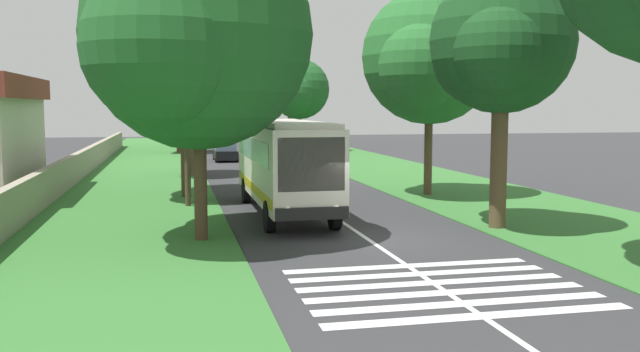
{
  "coord_description": "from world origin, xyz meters",
  "views": [
    {
      "loc": [
        -20.77,
        6.15,
        4.28
      ],
      "look_at": [
        4.81,
        0.54,
        1.6
      ],
      "focal_mm": 37.93,
      "sensor_mm": 36.0,
      "label": 1
    }
  ],
  "objects_px": {
    "roadside_tree_right_0": "(297,91)",
    "roadside_tree_right_4": "(427,60)",
    "utility_pole": "(186,108)",
    "roadside_tree_right_1": "(289,84)",
    "roadside_tree_left_2": "(192,43)",
    "trailing_car_1": "(225,153)",
    "roadside_tree_left_3": "(179,53)",
    "coach_bus": "(284,161)",
    "roadside_tree_right_2": "(496,47)",
    "roadside_tree_left_0": "(185,90)",
    "roadside_tree_left_1": "(174,77)",
    "trailing_car_0": "(292,159)",
    "roadside_tree_left_4": "(176,95)"
  },
  "relations": [
    {
      "from": "roadside_tree_right_0",
      "to": "roadside_tree_right_1",
      "type": "bearing_deg",
      "value": -3.93
    },
    {
      "from": "roadside_tree_right_0",
      "to": "roadside_tree_right_4",
      "type": "distance_m",
      "value": 33.13
    },
    {
      "from": "roadside_tree_left_2",
      "to": "roadside_tree_right_2",
      "type": "bearing_deg",
      "value": -90.36
    },
    {
      "from": "trailing_car_0",
      "to": "roadside_tree_right_2",
      "type": "bearing_deg",
      "value": -173.41
    },
    {
      "from": "utility_pole",
      "to": "roadside_tree_right_2",
      "type": "bearing_deg",
      "value": -125.46
    },
    {
      "from": "trailing_car_1",
      "to": "roadside_tree_left_0",
      "type": "bearing_deg",
      "value": 163.85
    },
    {
      "from": "utility_pole",
      "to": "roadside_tree_right_1",
      "type": "bearing_deg",
      "value": -15.36
    },
    {
      "from": "roadside_tree_right_0",
      "to": "roadside_tree_right_1",
      "type": "xyz_separation_m",
      "value": [
        8.22,
        -0.57,
        0.91
      ]
    },
    {
      "from": "roadside_tree_left_0",
      "to": "roadside_tree_right_0",
      "type": "distance_m",
      "value": 23.83
    },
    {
      "from": "roadside_tree_left_0",
      "to": "roadside_tree_left_3",
      "type": "distance_m",
      "value": 10.22
    },
    {
      "from": "roadside_tree_right_1",
      "to": "roadside_tree_right_0",
      "type": "bearing_deg",
      "value": 176.07
    },
    {
      "from": "trailing_car_0",
      "to": "roadside_tree_right_1",
      "type": "bearing_deg",
      "value": -9.18
    },
    {
      "from": "roadside_tree_left_0",
      "to": "roadside_tree_left_4",
      "type": "distance_m",
      "value": 21.64
    },
    {
      "from": "coach_bus",
      "to": "roadside_tree_left_1",
      "type": "bearing_deg",
      "value": 4.79
    },
    {
      "from": "coach_bus",
      "to": "utility_pole",
      "type": "bearing_deg",
      "value": 53.53
    },
    {
      "from": "roadside_tree_right_0",
      "to": "roadside_tree_left_2",
      "type": "bearing_deg",
      "value": 165.16
    },
    {
      "from": "roadside_tree_left_4",
      "to": "roadside_tree_right_0",
      "type": "distance_m",
      "value": 11.35
    },
    {
      "from": "trailing_car_1",
      "to": "roadside_tree_right_2",
      "type": "distance_m",
      "value": 33.38
    },
    {
      "from": "roadside_tree_left_0",
      "to": "roadside_tree_left_2",
      "type": "distance_m",
      "value": 20.8
    },
    {
      "from": "roadside_tree_left_2",
      "to": "roadside_tree_left_3",
      "type": "height_order",
      "value": "roadside_tree_left_3"
    },
    {
      "from": "trailing_car_0",
      "to": "roadside_tree_right_0",
      "type": "relative_size",
      "value": 0.49
    },
    {
      "from": "roadside_tree_left_3",
      "to": "roadside_tree_left_4",
      "type": "bearing_deg",
      "value": -0.09
    },
    {
      "from": "roadside_tree_left_2",
      "to": "roadside_tree_right_1",
      "type": "bearing_deg",
      "value": -13.1
    },
    {
      "from": "coach_bus",
      "to": "roadside_tree_right_0",
      "type": "bearing_deg",
      "value": -11.29
    },
    {
      "from": "trailing_car_1",
      "to": "utility_pole",
      "type": "distance_m",
      "value": 25.19
    },
    {
      "from": "trailing_car_1",
      "to": "roadside_tree_left_2",
      "type": "distance_m",
      "value": 32.75
    },
    {
      "from": "trailing_car_0",
      "to": "trailing_car_1",
      "type": "xyz_separation_m",
      "value": [
        7.47,
        4.11,
        0.0
      ]
    },
    {
      "from": "roadside_tree_left_2",
      "to": "roadside_tree_right_0",
      "type": "xyz_separation_m",
      "value": [
        41.93,
        -11.11,
        -0.51
      ]
    },
    {
      "from": "roadside_tree_left_1",
      "to": "roadside_tree_right_1",
      "type": "xyz_separation_m",
      "value": [
        -2.22,
        -12.02,
        -0.77
      ]
    },
    {
      "from": "roadside_tree_left_3",
      "to": "roadside_tree_right_4",
      "type": "bearing_deg",
      "value": -99.11
    },
    {
      "from": "trailing_car_1",
      "to": "utility_pole",
      "type": "bearing_deg",
      "value": 171.92
    },
    {
      "from": "trailing_car_0",
      "to": "trailing_car_1",
      "type": "distance_m",
      "value": 8.53
    },
    {
      "from": "roadside_tree_left_0",
      "to": "roadside_tree_left_1",
      "type": "height_order",
      "value": "roadside_tree_left_1"
    },
    {
      "from": "roadside_tree_right_0",
      "to": "roadside_tree_left_1",
      "type": "bearing_deg",
      "value": 47.65
    },
    {
      "from": "roadside_tree_left_1",
      "to": "roadside_tree_right_2",
      "type": "xyz_separation_m",
      "value": [
        -52.44,
        -10.74,
        -1.11
      ]
    },
    {
      "from": "roadside_tree_left_0",
      "to": "roadside_tree_left_3",
      "type": "height_order",
      "value": "roadside_tree_left_3"
    },
    {
      "from": "roadside_tree_left_2",
      "to": "roadside_tree_left_4",
      "type": "bearing_deg",
      "value": 0.3
    },
    {
      "from": "trailing_car_1",
      "to": "coach_bus",
      "type": "bearing_deg",
      "value": -179.52
    },
    {
      "from": "coach_bus",
      "to": "roadside_tree_right_4",
      "type": "relative_size",
      "value": 1.13
    },
    {
      "from": "roadside_tree_left_4",
      "to": "roadside_tree_right_2",
      "type": "bearing_deg",
      "value": -165.97
    },
    {
      "from": "trailing_car_1",
      "to": "roadside_tree_left_3",
      "type": "distance_m",
      "value": 22.58
    },
    {
      "from": "coach_bus",
      "to": "roadside_tree_left_3",
      "type": "xyz_separation_m",
      "value": [
        6.03,
        3.93,
        4.65
      ]
    },
    {
      "from": "roadside_tree_right_0",
      "to": "roadside_tree_right_1",
      "type": "relative_size",
      "value": 0.97
    },
    {
      "from": "utility_pole",
      "to": "roadside_tree_left_1",
      "type": "bearing_deg",
      "value": 0.34
    },
    {
      "from": "roadside_tree_right_4",
      "to": "roadside_tree_left_2",
      "type": "bearing_deg",
      "value": 127.98
    },
    {
      "from": "coach_bus",
      "to": "roadside_tree_right_0",
      "type": "xyz_separation_m",
      "value": [
        37.3,
        -7.45,
        3.65
      ]
    },
    {
      "from": "utility_pole",
      "to": "roadside_tree_left_3",
      "type": "bearing_deg",
      "value": 3.44
    },
    {
      "from": "coach_bus",
      "to": "utility_pole",
      "type": "height_order",
      "value": "utility_pole"
    },
    {
      "from": "roadside_tree_right_0",
      "to": "roadside_tree_right_4",
      "type": "xyz_separation_m",
      "value": [
        -33.12,
        -0.18,
        0.74
      ]
    },
    {
      "from": "roadside_tree_left_1",
      "to": "roadside_tree_right_2",
      "type": "bearing_deg",
      "value": -168.43
    }
  ]
}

